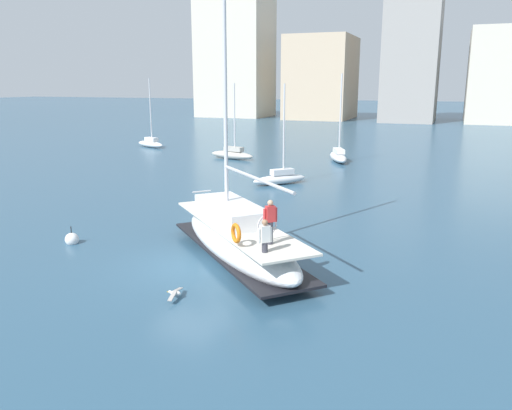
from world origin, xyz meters
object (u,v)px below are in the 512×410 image
at_px(moored_sloop_near, 151,143).
at_px(main_sailboat, 237,237).
at_px(moored_cutter_right, 280,177).
at_px(moored_cutter_left, 232,154).
at_px(mooring_buoy, 72,239).
at_px(moored_catamaran, 338,156).
at_px(seagull, 175,293).

bearing_deg(moored_sloop_near, main_sailboat, -52.52).
bearing_deg(moored_cutter_right, main_sailboat, -77.86).
height_order(main_sailboat, moored_cutter_left, main_sailboat).
bearing_deg(main_sailboat, moored_cutter_left, 114.02).
relative_size(moored_cutter_right, mooring_buoy, 7.66).
relative_size(main_sailboat, moored_catamaran, 1.59).
bearing_deg(main_sailboat, moored_cutter_right, 102.14).
xyz_separation_m(main_sailboat, moored_cutter_right, (-3.33, 15.48, -0.42)).
distance_m(main_sailboat, moored_cutter_right, 15.84).
relative_size(main_sailboat, seagull, 11.01).
bearing_deg(seagull, mooring_buoy, 153.56).
relative_size(main_sailboat, moored_sloop_near, 1.66).
bearing_deg(moored_cutter_right, moored_cutter_left, 128.80).
distance_m(moored_catamaran, seagull, 31.89).
height_order(moored_catamaran, moored_cutter_left, moored_catamaran).
bearing_deg(moored_cutter_left, seagull, -69.81).
distance_m(moored_cutter_left, mooring_buoy, 26.48).
bearing_deg(moored_cutter_left, moored_sloop_near, 157.25).
distance_m(moored_cutter_left, moored_cutter_right, 12.79).
height_order(main_sailboat, moored_cutter_right, main_sailboat).
xyz_separation_m(moored_cutter_left, seagull, (10.96, -29.83, -0.31)).
bearing_deg(main_sailboat, seagull, -94.93).
height_order(moored_cutter_left, mooring_buoy, moored_cutter_left).
relative_size(moored_sloop_near, mooring_buoy, 8.23).
height_order(moored_cutter_left, moored_cutter_right, moored_cutter_left).
bearing_deg(mooring_buoy, moored_cutter_left, 98.05).
distance_m(main_sailboat, mooring_buoy, 7.71).
bearing_deg(moored_catamaran, seagull, -87.50).
xyz_separation_m(moored_catamaran, seagull, (1.39, -31.86, -0.34)).
bearing_deg(moored_catamaran, moored_cutter_left, -168.02).
distance_m(moored_cutter_right, mooring_buoy, 16.81).
bearing_deg(moored_cutter_right, moored_sloop_near, 143.17).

